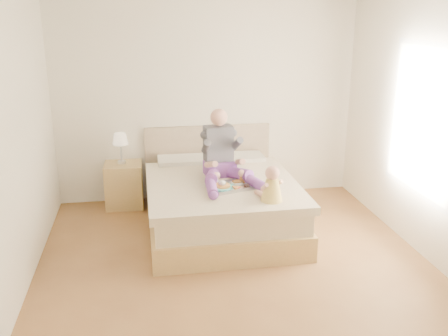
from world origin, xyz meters
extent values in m
cube|color=brown|center=(0.00, 0.00, 0.00)|extent=(4.00, 4.20, 0.01)
cube|color=white|center=(0.00, 2.10, 1.35)|extent=(4.00, 0.02, 2.70)
cube|color=white|center=(0.00, -2.10, 1.35)|extent=(4.00, 0.02, 2.70)
cube|color=white|center=(-2.00, 0.00, 1.35)|extent=(0.02, 4.20, 2.70)
cube|color=white|center=(2.00, 0.00, 1.35)|extent=(0.02, 4.20, 2.70)
cube|color=white|center=(1.99, 0.20, 1.40)|extent=(0.02, 1.30, 1.60)
cube|color=white|center=(1.98, 0.20, 1.40)|extent=(0.01, 1.18, 1.48)
cube|color=#A5864D|center=(0.00, 1.02, 0.14)|extent=(1.68, 2.13, 0.28)
cube|color=beige|center=(0.00, 1.02, 0.40)|extent=(1.60, 2.05, 0.24)
cube|color=beige|center=(0.00, 0.87, 0.57)|extent=(1.70, 1.80, 0.09)
cube|color=beige|center=(-0.38, 1.76, 0.59)|extent=(0.62, 0.40, 0.14)
cube|color=beige|center=(0.38, 1.76, 0.59)|extent=(0.62, 0.40, 0.14)
cube|color=gray|center=(0.00, 2.09, 0.50)|extent=(1.70, 0.08, 1.00)
cube|color=#A5864D|center=(-1.14, 1.88, 0.29)|extent=(0.49, 0.44, 0.58)
cylinder|color=#B4B7BB|center=(-1.15, 1.90, 0.60)|extent=(0.11, 0.11, 0.04)
cylinder|color=#B4B7BB|center=(-1.15, 1.90, 0.73)|extent=(0.02, 0.02, 0.22)
cone|color=#FEE9C7|center=(-1.15, 1.90, 0.91)|extent=(0.19, 0.19, 0.14)
cube|color=#703990|center=(0.02, 1.15, 0.69)|extent=(0.38, 0.31, 0.16)
cube|color=#3A3A42|center=(0.01, 1.21, 0.97)|extent=(0.35, 0.24, 0.44)
sphere|color=tan|center=(0.01, 1.18, 1.30)|extent=(0.20, 0.20, 0.20)
cylinder|color=#703990|center=(-0.10, 0.92, 0.68)|extent=(0.24, 0.49, 0.20)
cylinder|color=#703990|center=(-0.17, 0.56, 0.67)|extent=(0.13, 0.42, 0.11)
sphere|color=#703990|center=(-0.18, 0.36, 0.66)|extent=(0.10, 0.10, 0.10)
cylinder|color=#3A3A42|center=(-0.16, 1.06, 0.99)|extent=(0.09, 0.27, 0.22)
cylinder|color=tan|center=(-0.12, 0.89, 0.83)|extent=(0.13, 0.29, 0.15)
sphere|color=tan|center=(-0.08, 0.76, 0.74)|extent=(0.08, 0.08, 0.08)
cylinder|color=#703990|center=(0.19, 0.95, 0.68)|extent=(0.34, 0.48, 0.20)
cylinder|color=#703990|center=(0.34, 0.62, 0.67)|extent=(0.23, 0.43, 0.11)
sphere|color=#703990|center=(0.40, 0.43, 0.66)|extent=(0.10, 0.10, 0.10)
cylinder|color=#3A3A42|center=(0.21, 1.10, 0.99)|extent=(0.14, 0.28, 0.22)
cylinder|color=tan|center=(0.22, 0.93, 0.83)|extent=(0.07, 0.28, 0.15)
sphere|color=tan|center=(0.21, 0.79, 0.74)|extent=(0.08, 0.08, 0.08)
cube|color=#B4B7BB|center=(0.06, 0.69, 0.62)|extent=(0.54, 0.47, 0.01)
cylinder|color=#3CAAAD|center=(-0.03, 0.67, 0.63)|extent=(0.27, 0.27, 0.01)
cylinder|color=#CF9045|center=(-0.03, 0.67, 0.65)|extent=(0.18, 0.18, 0.02)
cylinder|color=white|center=(-0.12, 0.77, 0.67)|extent=(0.08, 0.08, 0.09)
torus|color=white|center=(-0.07, 0.79, 0.67)|extent=(0.03, 0.06, 0.06)
cylinder|color=olive|center=(-0.12, 0.77, 0.71)|extent=(0.07, 0.07, 0.01)
cylinder|color=white|center=(0.15, 0.79, 0.63)|extent=(0.15, 0.15, 0.01)
cube|color=#CF9045|center=(0.15, 0.79, 0.64)|extent=(0.10, 0.09, 0.02)
cylinder|color=white|center=(0.11, 0.59, 0.63)|extent=(0.15, 0.15, 0.01)
ellipsoid|color=red|center=(0.13, 0.58, 0.64)|extent=(0.04, 0.03, 0.01)
cylinder|color=white|center=(0.22, 0.80, 0.68)|extent=(0.07, 0.07, 0.12)
cylinder|color=#C86E21|center=(0.22, 0.80, 0.68)|extent=(0.07, 0.07, 0.11)
cylinder|color=white|center=(0.24, 0.63, 0.64)|extent=(0.07, 0.07, 0.04)
cylinder|color=#431D09|center=(0.24, 0.63, 0.64)|extent=(0.06, 0.06, 0.03)
cone|color=gold|center=(0.41, 0.24, 0.73)|extent=(0.22, 0.22, 0.24)
sphere|color=tan|center=(0.41, 0.24, 0.91)|extent=(0.15, 0.15, 0.15)
cylinder|color=tan|center=(0.33, 0.32, 0.65)|extent=(0.10, 0.18, 0.06)
sphere|color=tan|center=(0.29, 0.39, 0.65)|extent=(0.05, 0.05, 0.05)
cylinder|color=tan|center=(0.33, 0.21, 0.78)|extent=(0.06, 0.13, 0.10)
cylinder|color=tan|center=(0.40, 0.35, 0.65)|extent=(0.14, 0.17, 0.06)
sphere|color=tan|center=(0.37, 0.43, 0.65)|extent=(0.05, 0.05, 0.05)
cylinder|color=tan|center=(0.49, 0.28, 0.78)|extent=(0.11, 0.12, 0.10)
camera|label=1|loc=(-0.87, -4.42, 2.51)|focal=40.00mm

